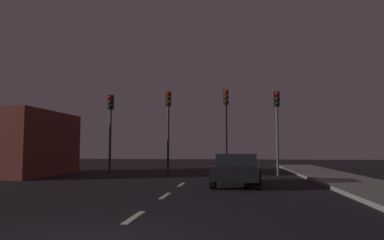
{
  "coord_description": "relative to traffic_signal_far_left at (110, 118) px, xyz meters",
  "views": [
    {
      "loc": [
        2.31,
        -5.68,
        1.59
      ],
      "look_at": [
        0.09,
        13.47,
        3.1
      ],
      "focal_mm": 33.8,
      "sensor_mm": 36.0,
      "label": 1
    }
  ],
  "objects": [
    {
      "name": "ground_plane",
      "position": [
        5.27,
        -8.86,
        -3.43
      ],
      "size": [
        80.0,
        80.0,
        0.0
      ],
      "primitive_type": "plane",
      "color": "black"
    },
    {
      "name": "lane_stripe_second",
      "position": [
        5.27,
        -13.26,
        -3.43
      ],
      "size": [
        0.16,
        1.6,
        0.01
      ],
      "primitive_type": "cube",
      "color": "silver",
      "rests_on": "ground_plane"
    },
    {
      "name": "lane_stripe_third",
      "position": [
        5.27,
        -9.46,
        -3.43
      ],
      "size": [
        0.16,
        1.6,
        0.01
      ],
      "primitive_type": "cube",
      "color": "silver",
      "rests_on": "ground_plane"
    },
    {
      "name": "lane_stripe_fourth",
      "position": [
        5.27,
        -5.66,
        -3.43
      ],
      "size": [
        0.16,
        1.6,
        0.01
      ],
      "primitive_type": "cube",
      "color": "silver",
      "rests_on": "ground_plane"
    },
    {
      "name": "traffic_signal_far_left",
      "position": [
        0.0,
        0.0,
        0.0
      ],
      "size": [
        0.32,
        0.38,
        4.9
      ],
      "color": "#2D2D30",
      "rests_on": "ground_plane"
    },
    {
      "name": "traffic_signal_center_left",
      "position": [
        3.63,
        0.0,
        0.1
      ],
      "size": [
        0.32,
        0.38,
        5.05
      ],
      "color": "#2D2D30",
      "rests_on": "ground_plane"
    },
    {
      "name": "traffic_signal_center_right",
      "position": [
        7.14,
        0.0,
        0.13
      ],
      "size": [
        0.32,
        0.38,
        5.1
      ],
      "color": "black",
      "rests_on": "ground_plane"
    },
    {
      "name": "traffic_signal_far_right",
      "position": [
        10.12,
        0.0,
        0.03
      ],
      "size": [
        0.32,
        0.38,
        4.95
      ],
      "color": "#4C4C51",
      "rests_on": "ground_plane"
    },
    {
      "name": "car_stopped_ahead",
      "position": [
        7.74,
        -5.85,
        -2.72
      ],
      "size": [
        2.23,
        4.44,
        1.36
      ],
      "color": "black",
      "rests_on": "ground_plane"
    },
    {
      "name": "storefront_left",
      "position": [
        -5.71,
        -1.5,
        -1.56
      ],
      "size": [
        5.97,
        6.62,
        3.74
      ],
      "primitive_type": "cube",
      "color": "maroon",
      "rests_on": "ground_plane"
    }
  ]
}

